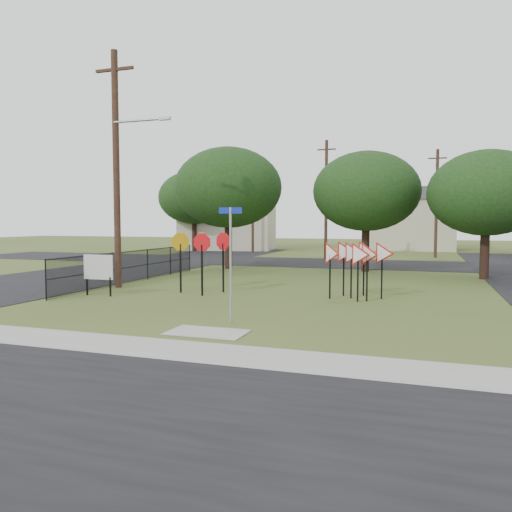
{
  "coord_description": "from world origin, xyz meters",
  "views": [
    {
      "loc": [
        5.19,
        -13.84,
        2.81
      ],
      "look_at": [
        -0.52,
        3.0,
        1.6
      ],
      "focal_mm": 35.0,
      "sensor_mm": 36.0,
      "label": 1
    }
  ],
  "objects": [
    {
      "name": "sidewalk",
      "position": [
        0.0,
        -4.2,
        0.01
      ],
      "size": [
        30.0,
        1.6,
        0.02
      ],
      "primitive_type": "cube",
      "color": "gray",
      "rests_on": "ground"
    },
    {
      "name": "street_name_sign",
      "position": [
        0.15,
        -1.13,
        1.83
      ],
      "size": [
        0.66,
        0.06,
        3.21
      ],
      "color": "#9A9EA2",
      "rests_on": "ground"
    },
    {
      "name": "far_pole_c",
      "position": [
        -10.0,
        30.0,
        4.6
      ],
      "size": [
        1.4,
        0.24,
        9.0
      ],
      "color": "#42291E",
      "rests_on": "ground"
    },
    {
      "name": "tree_near_left",
      "position": [
        -6.0,
        14.0,
        4.86
      ],
      "size": [
        6.4,
        6.4,
        7.27
      ],
      "color": "black",
      "rests_on": "ground"
    },
    {
      "name": "ground",
      "position": [
        0.0,
        0.0,
        0.0
      ],
      "size": [
        140.0,
        140.0,
        0.0
      ],
      "primitive_type": "plane",
      "color": "#3B4D1D"
    },
    {
      "name": "info_board",
      "position": [
        -6.57,
        2.13,
        1.04
      ],
      "size": [
        1.26,
        0.08,
        1.57
      ],
      "color": "black",
      "rests_on": "ground"
    },
    {
      "name": "street_left",
      "position": [
        -12.0,
        10.0,
        0.01
      ],
      "size": [
        8.0,
        50.0,
        0.02
      ],
      "primitive_type": "cube",
      "color": "black",
      "rests_on": "ground"
    },
    {
      "name": "fence_run",
      "position": [
        -7.6,
        6.25,
        0.78
      ],
      "size": [
        0.05,
        11.55,
        1.5
      ],
      "color": "black",
      "rests_on": "ground"
    },
    {
      "name": "planting_strip",
      "position": [
        0.0,
        -5.4,
        0.01
      ],
      "size": [
        30.0,
        0.8,
        0.02
      ],
      "primitive_type": "cube",
      "color": "#3B4D1D",
      "rests_on": "ground"
    },
    {
      "name": "far_pole_b",
      "position": [
        6.0,
        28.0,
        4.35
      ],
      "size": [
        1.4,
        0.24,
        8.5
      ],
      "color": "#42291E",
      "rests_on": "ground"
    },
    {
      "name": "yield_sign_cluster",
      "position": [
        2.84,
        4.58,
        1.58
      ],
      "size": [
        2.63,
        1.97,
        2.14
      ],
      "color": "black",
      "rests_on": "ground"
    },
    {
      "name": "house_mid",
      "position": [
        4.0,
        40.0,
        3.15
      ],
      "size": [
        8.4,
        8.4,
        6.2
      ],
      "color": "#C1B99B",
      "rests_on": "ground"
    },
    {
      "name": "curb_pad",
      "position": [
        0.0,
        -2.4,
        0.01
      ],
      "size": [
        2.0,
        1.2,
        0.02
      ],
      "primitive_type": "cube",
      "color": "gray",
      "rests_on": "ground"
    },
    {
      "name": "tree_near_right",
      "position": [
        8.0,
        13.0,
        4.22
      ],
      "size": [
        5.6,
        5.6,
        6.33
      ],
      "color": "black",
      "rests_on": "ground"
    },
    {
      "name": "tree_far_left",
      "position": [
        -16.0,
        30.0,
        5.17
      ],
      "size": [
        6.8,
        6.8,
        7.73
      ],
      "color": "black",
      "rests_on": "ground"
    },
    {
      "name": "street_far",
      "position": [
        0.0,
        20.0,
        0.01
      ],
      "size": [
        60.0,
        8.0,
        0.02
      ],
      "primitive_type": "cube",
      "color": "black",
      "rests_on": "ground"
    },
    {
      "name": "utility_pole_main",
      "position": [
        -7.24,
        4.5,
        5.21
      ],
      "size": [
        3.55,
        0.33,
        10.0
      ],
      "color": "#42291E",
      "rests_on": "ground"
    },
    {
      "name": "house_left",
      "position": [
        -14.0,
        34.0,
        3.65
      ],
      "size": [
        10.58,
        8.88,
        7.2
      ],
      "color": "#C1B99B",
      "rests_on": "ground"
    },
    {
      "name": "far_pole_a",
      "position": [
        -2.0,
        24.0,
        4.6
      ],
      "size": [
        1.4,
        0.24,
        9.0
      ],
      "color": "#42291E",
      "rests_on": "ground"
    },
    {
      "name": "stop_sign_cluster",
      "position": [
        -3.22,
        4.25,
        1.79
      ],
      "size": [
        2.24,
        1.86,
        2.41
      ],
      "color": "black",
      "rests_on": "ground"
    },
    {
      "name": "tree_near_mid",
      "position": [
        2.0,
        15.0,
        4.54
      ],
      "size": [
        6.0,
        6.0,
        6.8
      ],
      "color": "black",
      "rests_on": "ground"
    }
  ]
}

